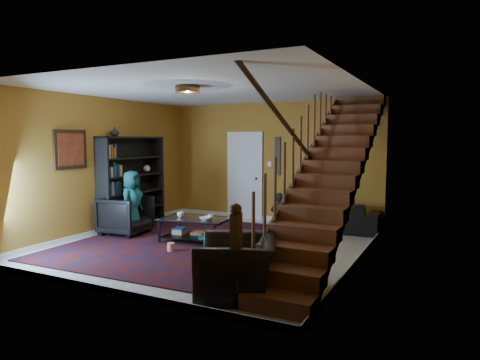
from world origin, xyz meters
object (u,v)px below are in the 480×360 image
object	(u,v)px
sofa	(328,215)
armchair_right	(237,266)
coffee_table	(196,228)
armchair_left	(126,215)
bookshelf	(132,184)

from	to	relation	value
sofa	armchair_right	world-z (taller)	armchair_right
coffee_table	sofa	bearing A→B (deg)	50.01
armchair_left	coffee_table	bearing A→B (deg)	-92.61
sofa	armchair_left	xyz separation A→B (m)	(-3.55, -2.32, 0.09)
sofa	armchair_left	bearing A→B (deg)	30.56
bookshelf	coffee_table	world-z (taller)	bookshelf
sofa	coffee_table	world-z (taller)	sofa
bookshelf	sofa	distance (m)	4.31
armchair_right	coffee_table	xyz separation A→B (m)	(-1.90, 2.02, -0.08)
sofa	armchair_right	size ratio (longest dim) A/B	1.95
sofa	armchair_left	world-z (taller)	armchair_left
sofa	coffee_table	distance (m)	2.96
bookshelf	armchair_right	xyz separation A→B (m)	(3.90, -2.59, -0.61)
bookshelf	coffee_table	bearing A→B (deg)	-15.76
sofa	coffee_table	size ratio (longest dim) A/B	1.61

